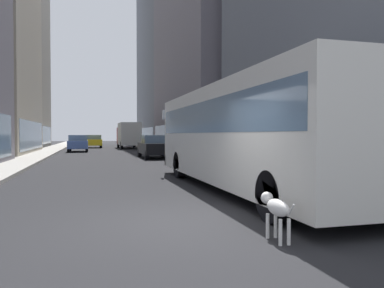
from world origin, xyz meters
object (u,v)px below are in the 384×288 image
object	(u,v)px
box_truck	(128,135)
dalmatian_dog	(276,208)
car_blue_hatchback	(78,143)
transit_bus	(243,131)
car_yellow_taxi	(94,141)
car_black_suv	(155,146)

from	to	relation	value
box_truck	dalmatian_dog	xyz separation A→B (m)	(-1.63, -40.59, -1.15)
car_blue_hatchback	box_truck	distance (m)	9.49
transit_bus	car_yellow_taxi	xyz separation A→B (m)	(-4.00, 38.77, -0.95)
car_blue_hatchback	box_truck	world-z (taller)	box_truck
car_yellow_taxi	dalmatian_dog	distance (m)	44.06
car_blue_hatchback	dalmatian_dog	xyz separation A→B (m)	(3.97, -32.98, -0.31)
car_blue_hatchback	dalmatian_dog	size ratio (longest dim) A/B	4.35
car_blue_hatchback	dalmatian_dog	bearing A→B (deg)	-83.14
car_black_suv	car_blue_hatchback	distance (m)	13.15
box_truck	transit_bus	bearing A→B (deg)	-90.00
dalmatian_dog	car_blue_hatchback	bearing A→B (deg)	96.86
car_black_suv	car_blue_hatchback	xyz separation A→B (m)	(-5.60, 11.90, -0.00)
transit_bus	car_black_suv	xyz separation A→B (m)	(0.00, 15.86, -0.95)
car_blue_hatchback	car_yellow_taxi	bearing A→B (deg)	81.73
transit_bus	car_yellow_taxi	size ratio (longest dim) A/B	2.65
transit_bus	car_yellow_taxi	distance (m)	38.99
car_black_suv	dalmatian_dog	xyz separation A→B (m)	(-1.63, -21.08, -0.31)
dalmatian_dog	box_truck	bearing A→B (deg)	87.70
car_yellow_taxi	box_truck	xyz separation A→B (m)	(4.00, -3.40, 0.84)
car_blue_hatchback	dalmatian_dog	distance (m)	33.22
box_truck	dalmatian_dog	world-z (taller)	box_truck
transit_bus	dalmatian_dog	world-z (taller)	transit_bus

